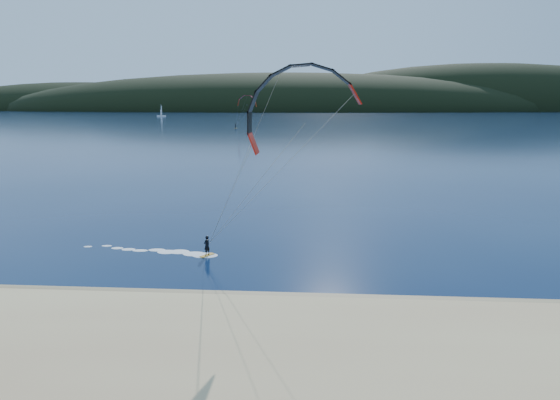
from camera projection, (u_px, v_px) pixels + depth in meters
The scene contains 6 objects.
ground at pixel (194, 335), 24.76m from camera, with size 1800.00×1800.00×0.00m, color #071839.
wet_sand at pixel (213, 299), 29.15m from camera, with size 220.00×2.50×0.10m.
headland at pixel (312, 111), 754.08m from camera, with size 1200.00×310.00×140.00m.
kitesurfer_near at pixel (298, 129), 30.94m from camera, with size 22.20×7.41×14.12m.
kitesurfer_far at pixel (247, 105), 220.89m from camera, with size 10.85×6.43×12.89m.
sailboat at pixel (161, 116), 421.87m from camera, with size 7.33×4.79×10.58m.
Camera 1 is at (5.92, -22.62, 11.45)m, focal length 31.59 mm.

